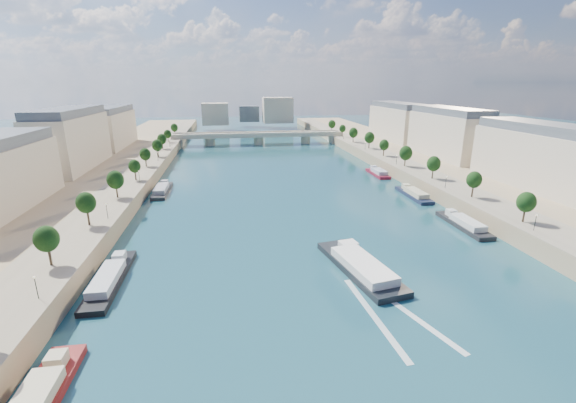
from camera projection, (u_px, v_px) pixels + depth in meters
name	position (u px, v px, depth m)	size (l,w,h in m)	color
ground	(287.00, 197.00, 139.38)	(700.00, 700.00, 0.00)	#0E393D
quay_left	(73.00, 199.00, 128.11)	(44.00, 520.00, 5.00)	#9E8460
quay_right	(470.00, 183.00, 149.16)	(44.00, 520.00, 5.00)	#9E8460
pave_left	(120.00, 190.00, 129.55)	(14.00, 520.00, 0.10)	gray
pave_right	(435.00, 178.00, 146.21)	(14.00, 520.00, 0.10)	gray
trees_left	(125.00, 173.00, 130.13)	(4.80, 268.80, 8.26)	#382B1E
trees_right	(419.00, 159.00, 153.76)	(4.80, 268.80, 8.26)	#382B1E
lamps_left	(125.00, 189.00, 119.96)	(0.36, 200.36, 4.28)	black
lamps_right	(418.00, 168.00, 149.47)	(0.36, 200.36, 4.28)	black
buildings_left	(40.00, 152.00, 133.42)	(16.00, 226.00, 23.20)	#C3B196
buildings_right	(486.00, 141.00, 158.26)	(16.00, 226.00, 23.20)	#C3B196
skyline	(253.00, 112.00, 342.74)	(79.00, 42.00, 22.00)	#C3B196
bridge	(259.00, 137.00, 256.50)	(112.00, 12.00, 8.15)	#C1B79E
tour_barge	(360.00, 266.00, 84.25)	(12.97, 28.76, 3.78)	black
wake	(390.00, 313.00, 68.88)	(12.38, 26.02, 0.04)	silver
moored_barges_left	(98.00, 299.00, 72.09)	(5.00, 158.41, 3.60)	#171A33
moored_barges_right	(463.00, 224.00, 110.25)	(5.00, 162.97, 3.60)	black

